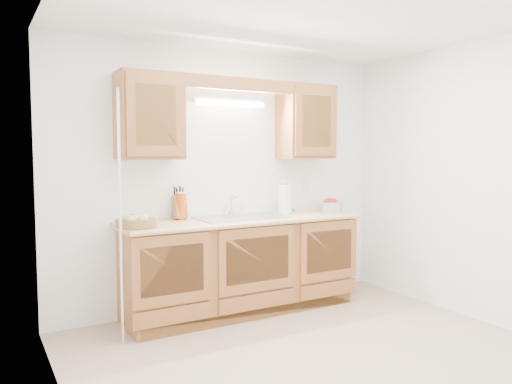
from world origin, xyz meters
TOP-DOWN VIEW (x-y plane):
  - room at (0.00, 0.00)m, footprint 3.52×3.50m
  - base_cabinets at (0.00, 1.20)m, footprint 2.20×0.60m
  - countertop at (0.00, 1.19)m, footprint 2.30×0.63m
  - upper_cabinet_left at (-0.83, 1.33)m, footprint 0.55×0.33m
  - upper_cabinet_right at (0.83, 1.33)m, footprint 0.55×0.33m
  - valance at (0.00, 1.19)m, footprint 2.20×0.05m
  - fluorescent_fixture at (0.00, 1.42)m, footprint 0.76×0.08m
  - sink at (0.00, 1.21)m, footprint 0.84×0.46m
  - wire_shelf_pole at (-1.20, 0.94)m, footprint 0.03×0.03m
  - outlet_plate at (0.95, 1.49)m, footprint 0.08×0.01m
  - fruit_basket at (-1.03, 1.10)m, footprint 0.35×0.35m
  - knife_block at (-0.54, 1.39)m, footprint 0.12×0.19m
  - orange_canister at (-0.54, 1.35)m, footprint 0.10×0.10m
  - soap_bottle at (-0.54, 1.43)m, footprint 0.11×0.11m
  - sponge at (0.68, 1.44)m, footprint 0.15×0.12m
  - paper_towel at (0.54, 1.27)m, footprint 0.16×0.16m
  - apple_bowl at (1.03, 1.18)m, footprint 0.33×0.33m

SIDE VIEW (x-z plane):
  - base_cabinets at x=0.00m, z-range 0.01..0.87m
  - sink at x=0.00m, z-range 0.65..1.01m
  - countertop at x=0.00m, z-range 0.86..0.90m
  - sponge at x=0.68m, z-range 0.90..0.92m
  - fruit_basket at x=-1.03m, z-range 0.89..1.00m
  - apple_bowl at x=1.03m, z-range 0.89..1.03m
  - soap_bottle at x=-0.54m, z-range 0.90..1.09m
  - wire_shelf_pole at x=-1.20m, z-range 0.00..2.00m
  - knife_block at x=-0.54m, z-range 0.85..1.17m
  - orange_canister at x=-0.54m, z-range 0.90..1.15m
  - paper_towel at x=0.54m, z-range 0.87..1.21m
  - outlet_plate at x=0.95m, z-range 1.09..1.21m
  - room at x=0.00m, z-range 0.00..2.50m
  - upper_cabinet_left at x=-0.83m, z-range 1.45..2.20m
  - upper_cabinet_right at x=0.83m, z-range 1.45..2.20m
  - fluorescent_fixture at x=0.00m, z-range 1.96..2.04m
  - valance at x=0.00m, z-range 2.08..2.20m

